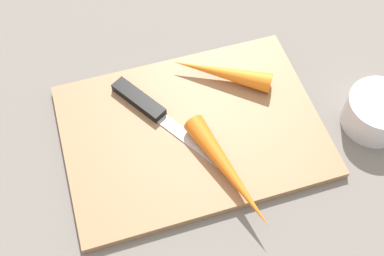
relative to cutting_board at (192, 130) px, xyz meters
The scene contains 6 objects.
ground_plane 0.01m from the cutting_board, ahead, with size 1.40×1.40×0.00m, color slate.
cutting_board is the anchor object (origin of this frame).
knife 0.08m from the cutting_board, 134.66° to the left, with size 0.12×0.18×0.01m.
carrot_long 0.09m from the cutting_board, 74.97° to the right, with size 0.03×0.03×0.18m, color orange.
carrot_short 0.10m from the cutting_board, 46.64° to the left, with size 0.03×0.03×0.15m, color orange.
small_bowl 0.26m from the cutting_board, 12.99° to the right, with size 0.09×0.09×0.05m, color silver.
Camera 1 is at (-0.11, -0.35, 0.59)m, focal length 45.20 mm.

